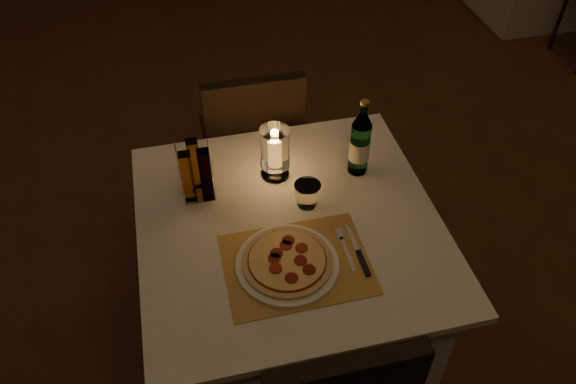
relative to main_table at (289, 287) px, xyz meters
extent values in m
cube|color=#4A2B17|center=(0.23, 0.63, -0.38)|extent=(8.00, 10.00, 0.02)
cube|color=silver|center=(0.00, 0.00, -0.02)|extent=(0.88, 0.88, 0.71)
cube|color=silver|center=(0.00, 0.00, 0.35)|extent=(1.00, 1.00, 0.03)
cube|color=black|center=(0.00, 0.80, 0.09)|extent=(0.42, 0.42, 0.05)
cube|color=black|center=(0.00, 0.62, 0.32)|extent=(0.42, 0.05, 0.42)
cylinder|color=black|center=(0.17, 0.97, -0.15)|extent=(0.03, 0.03, 0.44)
cylinder|color=black|center=(-0.17, 0.97, -0.15)|extent=(0.03, 0.03, 0.44)
cylinder|color=black|center=(0.17, 0.63, -0.15)|extent=(0.03, 0.03, 0.44)
cylinder|color=black|center=(-0.17, 0.63, -0.15)|extent=(0.03, 0.03, 0.44)
cube|color=#C48F44|center=(-0.02, -0.18, 0.37)|extent=(0.45, 0.34, 0.00)
cylinder|color=white|center=(-0.05, -0.18, 0.38)|extent=(0.32, 0.32, 0.01)
cylinder|color=#D8B77F|center=(-0.05, -0.18, 0.39)|extent=(0.28, 0.28, 0.01)
cylinder|color=maroon|center=(-0.05, -0.18, 0.40)|extent=(0.24, 0.24, 0.00)
cylinder|color=#EACC7F|center=(-0.05, -0.18, 0.40)|extent=(0.24, 0.24, 0.00)
cylinder|color=maroon|center=(0.00, -0.15, 0.40)|extent=(0.04, 0.04, 0.00)
cylinder|color=maroon|center=(-0.03, -0.11, 0.40)|extent=(0.04, 0.04, 0.00)
cylinder|color=maroon|center=(-0.04, -0.13, 0.40)|extent=(0.04, 0.04, 0.00)
cylinder|color=maroon|center=(-0.08, -0.15, 0.40)|extent=(0.04, 0.04, 0.00)
cylinder|color=maroon|center=(-0.09, -0.17, 0.40)|extent=(0.04, 0.04, 0.00)
cylinder|color=maroon|center=(-0.09, -0.21, 0.40)|extent=(0.04, 0.04, 0.00)
cylinder|color=maroon|center=(-0.05, -0.26, 0.40)|extent=(0.04, 0.04, 0.00)
cylinder|color=maroon|center=(0.00, -0.24, 0.40)|extent=(0.04, 0.04, 0.00)
cylinder|color=maroon|center=(-0.01, -0.20, 0.40)|extent=(0.04, 0.04, 0.00)
cube|color=silver|center=(0.14, -0.18, 0.37)|extent=(0.01, 0.14, 0.00)
cube|color=silver|center=(0.14, -0.09, 0.37)|extent=(0.02, 0.05, 0.00)
cube|color=black|center=(0.18, -0.23, 0.38)|extent=(0.02, 0.10, 0.01)
cube|color=silver|center=(0.18, -0.12, 0.37)|extent=(0.01, 0.12, 0.00)
cylinder|color=#559D68|center=(0.30, 0.19, 0.47)|extent=(0.07, 0.07, 0.21)
cylinder|color=#559D68|center=(0.30, 0.19, 0.64)|extent=(0.03, 0.03, 0.04)
cylinder|color=gold|center=(0.30, 0.19, 0.66)|extent=(0.03, 0.03, 0.01)
cylinder|color=silver|center=(0.30, 0.19, 0.46)|extent=(0.07, 0.07, 0.08)
cylinder|color=white|center=(0.00, 0.24, 0.37)|extent=(0.10, 0.10, 0.01)
cylinder|color=white|center=(0.00, 0.24, 0.40)|extent=(0.02, 0.02, 0.04)
cylinder|color=white|center=(0.00, 0.24, 0.49)|extent=(0.11, 0.11, 0.15)
cylinder|color=white|center=(0.00, 0.24, 0.48)|extent=(0.03, 0.03, 0.11)
ellipsoid|color=orange|center=(0.00, 0.24, 0.55)|extent=(0.02, 0.02, 0.03)
cube|color=white|center=(-0.28, 0.21, 0.37)|extent=(0.12, 0.12, 0.01)
cylinder|color=white|center=(-0.33, 0.16, 0.46)|extent=(0.01, 0.01, 0.18)
cylinder|color=white|center=(-0.22, 0.16, 0.46)|extent=(0.01, 0.01, 0.18)
cylinder|color=white|center=(-0.33, 0.27, 0.46)|extent=(0.01, 0.01, 0.18)
cylinder|color=white|center=(-0.22, 0.27, 0.46)|extent=(0.01, 0.01, 0.18)
cube|color=#BF8C33|center=(-0.31, 0.18, 0.47)|extent=(0.04, 0.04, 0.20)
cube|color=#3F1E14|center=(-0.25, 0.18, 0.47)|extent=(0.04, 0.04, 0.20)
cube|color=#BF8C33|center=(-0.28, 0.24, 0.47)|extent=(0.04, 0.04, 0.20)
cylinder|color=black|center=(2.40, 1.88, -0.15)|extent=(0.03, 0.03, 0.44)
camera|label=1|loc=(-0.30, -1.23, 1.75)|focal=35.00mm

